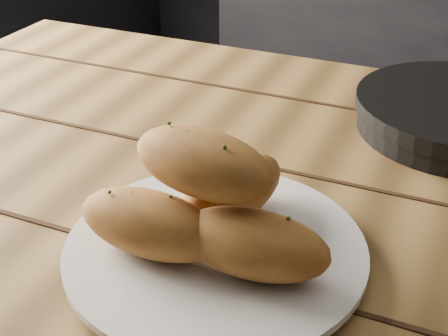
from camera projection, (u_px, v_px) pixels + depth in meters
table at (392, 322)px, 0.65m from camera, size 1.57×0.94×0.75m
plate at (216, 251)px, 0.59m from camera, size 0.28×0.28×0.02m
bread_rolls at (209, 205)px, 0.56m from camera, size 0.24×0.19×0.12m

